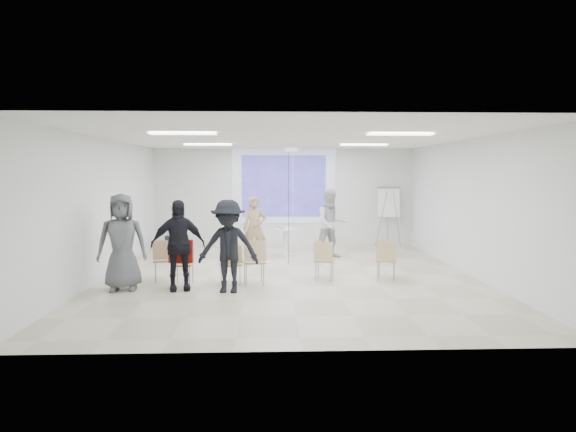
{
  "coord_description": "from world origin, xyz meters",
  "views": [
    {
      "loc": [
        -0.4,
        -10.42,
        2.26
      ],
      "look_at": [
        0.0,
        0.8,
        1.25
      ],
      "focal_mm": 30.0,
      "sensor_mm": 36.0,
      "label": 1
    }
  ],
  "objects_px": {
    "chair_far_left": "(163,257)",
    "audience_outer": "(122,236)",
    "chair_right_inner": "(324,257)",
    "laptop": "(230,263)",
    "chair_center": "(254,258)",
    "audience_left": "(178,239)",
    "player_right": "(331,220)",
    "av_cart": "(175,241)",
    "chair_left_inner": "(231,261)",
    "chair_right_far": "(386,257)",
    "player_left": "(255,224)",
    "flipchart_easel": "(389,202)",
    "chair_left_mid": "(182,261)",
    "audience_mid": "(228,240)",
    "pedestal_table": "(285,240)"
  },
  "relations": [
    {
      "from": "pedestal_table",
      "to": "chair_right_far",
      "type": "distance_m",
      "value": 3.75
    },
    {
      "from": "chair_far_left",
      "to": "chair_right_far",
      "type": "distance_m",
      "value": 4.64
    },
    {
      "from": "chair_right_inner",
      "to": "laptop",
      "type": "relative_size",
      "value": 2.84
    },
    {
      "from": "chair_left_inner",
      "to": "audience_mid",
      "type": "relative_size",
      "value": 0.41
    },
    {
      "from": "pedestal_table",
      "to": "laptop",
      "type": "relative_size",
      "value": 2.69
    },
    {
      "from": "player_right",
      "to": "chair_right_far",
      "type": "relative_size",
      "value": 2.38
    },
    {
      "from": "chair_right_inner",
      "to": "av_cart",
      "type": "distance_m",
      "value": 5.49
    },
    {
      "from": "player_right",
      "to": "chair_left_inner",
      "type": "relative_size",
      "value": 2.53
    },
    {
      "from": "chair_far_left",
      "to": "chair_left_inner",
      "type": "height_order",
      "value": "chair_far_left"
    },
    {
      "from": "player_left",
      "to": "chair_right_far",
      "type": "xyz_separation_m",
      "value": [
        2.83,
        -2.52,
        -0.43
      ]
    },
    {
      "from": "chair_left_mid",
      "to": "laptop",
      "type": "xyz_separation_m",
      "value": [
        0.95,
        0.11,
        -0.06
      ]
    },
    {
      "from": "player_right",
      "to": "chair_left_mid",
      "type": "xyz_separation_m",
      "value": [
        -3.39,
        -3.08,
        -0.53
      ]
    },
    {
      "from": "laptop",
      "to": "chair_center",
      "type": "bearing_deg",
      "value": 140.79
    },
    {
      "from": "flipchart_easel",
      "to": "pedestal_table",
      "type": "bearing_deg",
      "value": -151.67
    },
    {
      "from": "chair_left_mid",
      "to": "pedestal_table",
      "type": "bearing_deg",
      "value": 60.43
    },
    {
      "from": "chair_right_inner",
      "to": "flipchart_easel",
      "type": "distance_m",
      "value": 5.41
    },
    {
      "from": "chair_left_inner",
      "to": "chair_right_far",
      "type": "height_order",
      "value": "chair_right_far"
    },
    {
      "from": "pedestal_table",
      "to": "chair_left_mid",
      "type": "bearing_deg",
      "value": -122.35
    },
    {
      "from": "chair_right_inner",
      "to": "audience_mid",
      "type": "xyz_separation_m",
      "value": [
        -1.91,
        -0.91,
        0.5
      ]
    },
    {
      "from": "audience_mid",
      "to": "flipchart_easel",
      "type": "height_order",
      "value": "audience_mid"
    },
    {
      "from": "player_right",
      "to": "chair_right_inner",
      "type": "distance_m",
      "value": 2.85
    },
    {
      "from": "player_right",
      "to": "av_cart",
      "type": "xyz_separation_m",
      "value": [
        -4.38,
        1.13,
        -0.71
      ]
    },
    {
      "from": "player_right",
      "to": "chair_right_far",
      "type": "xyz_separation_m",
      "value": [
        0.8,
        -2.81,
        -0.51
      ]
    },
    {
      "from": "pedestal_table",
      "to": "chair_right_inner",
      "type": "xyz_separation_m",
      "value": [
        0.72,
        -3.1,
        0.07
      ]
    },
    {
      "from": "chair_center",
      "to": "audience_mid",
      "type": "distance_m",
      "value": 0.85
    },
    {
      "from": "chair_center",
      "to": "flipchart_easel",
      "type": "distance_m",
      "value": 6.48
    },
    {
      "from": "chair_far_left",
      "to": "chair_left_mid",
      "type": "xyz_separation_m",
      "value": [
        0.45,
        -0.35,
        -0.03
      ]
    },
    {
      "from": "chair_left_mid",
      "to": "av_cart",
      "type": "relative_size",
      "value": 1.25
    },
    {
      "from": "chair_far_left",
      "to": "audience_outer",
      "type": "height_order",
      "value": "audience_outer"
    },
    {
      "from": "player_right",
      "to": "player_left",
      "type": "bearing_deg",
      "value": 174.18
    },
    {
      "from": "player_left",
      "to": "chair_left_inner",
      "type": "bearing_deg",
      "value": -99.4
    },
    {
      "from": "audience_left",
      "to": "audience_mid",
      "type": "xyz_separation_m",
      "value": [
        0.98,
        -0.22,
        -0.01
      ]
    },
    {
      "from": "audience_outer",
      "to": "chair_right_far",
      "type": "bearing_deg",
      "value": -3.9
    },
    {
      "from": "chair_right_inner",
      "to": "chair_right_far",
      "type": "bearing_deg",
      "value": 11.8
    },
    {
      "from": "player_right",
      "to": "chair_left_mid",
      "type": "relative_size",
      "value": 2.45
    },
    {
      "from": "chair_right_far",
      "to": "audience_mid",
      "type": "distance_m",
      "value": 3.36
    },
    {
      "from": "chair_center",
      "to": "audience_outer",
      "type": "relative_size",
      "value": 0.44
    },
    {
      "from": "player_left",
      "to": "flipchart_easel",
      "type": "distance_m",
      "value": 4.65
    },
    {
      "from": "player_left",
      "to": "av_cart",
      "type": "bearing_deg",
      "value": 147.07
    },
    {
      "from": "laptop",
      "to": "chair_right_far",
      "type": "bearing_deg",
      "value": 160.03
    },
    {
      "from": "audience_mid",
      "to": "av_cart",
      "type": "height_order",
      "value": "audience_mid"
    },
    {
      "from": "chair_center",
      "to": "chair_left_mid",
      "type": "bearing_deg",
      "value": 169.88
    },
    {
      "from": "chair_left_mid",
      "to": "player_left",
      "type": "bearing_deg",
      "value": 66.8
    },
    {
      "from": "chair_center",
      "to": "audience_outer",
      "type": "bearing_deg",
      "value": 177.68
    },
    {
      "from": "chair_center",
      "to": "audience_left",
      "type": "relative_size",
      "value": 0.46
    },
    {
      "from": "chair_right_inner",
      "to": "chair_left_inner",
      "type": "bearing_deg",
      "value": -156.57
    },
    {
      "from": "laptop",
      "to": "audience_left",
      "type": "height_order",
      "value": "audience_left"
    },
    {
      "from": "av_cart",
      "to": "chair_right_inner",
      "type": "bearing_deg",
      "value": -25.51
    },
    {
      "from": "flipchart_easel",
      "to": "av_cart",
      "type": "height_order",
      "value": "flipchart_easel"
    },
    {
      "from": "chair_right_inner",
      "to": "pedestal_table",
      "type": "bearing_deg",
      "value": 117.48
    }
  ]
}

